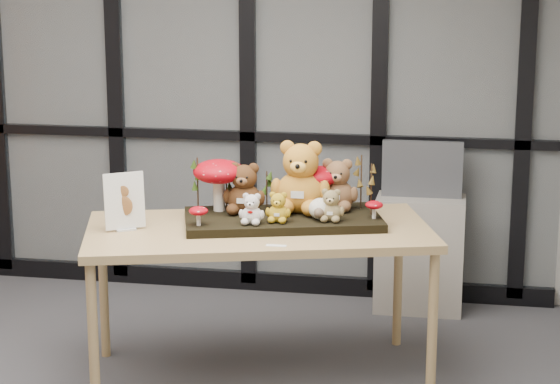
% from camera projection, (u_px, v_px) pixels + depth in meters
% --- Properties ---
extents(room_shell, '(5.00, 5.00, 5.00)m').
position_uv_depth(room_shell, '(15.00, 82.00, 4.19)').
color(room_shell, '#B6B3AC').
rests_on(room_shell, floor).
extents(glass_partition, '(4.90, 0.06, 2.78)m').
position_uv_depth(glass_partition, '(181.00, 78.00, 6.62)').
color(glass_partition, '#2D383F').
rests_on(glass_partition, floor).
extents(display_table, '(1.94, 1.35, 0.83)m').
position_uv_depth(display_table, '(259.00, 240.00, 5.23)').
color(display_table, tan).
rests_on(display_table, floor).
extents(diorama_tray, '(1.12, 0.77, 0.04)m').
position_uv_depth(diorama_tray, '(283.00, 220.00, 5.29)').
color(diorama_tray, black).
rests_on(diorama_tray, display_table).
extents(bear_pooh_yellow, '(0.39, 0.37, 0.42)m').
position_uv_depth(bear_pooh_yellow, '(301.00, 173.00, 5.33)').
color(bear_pooh_yellow, orange).
rests_on(bear_pooh_yellow, diorama_tray).
extents(bear_brown_medium, '(0.27, 0.26, 0.30)m').
position_uv_depth(bear_brown_medium, '(244.00, 185.00, 5.31)').
color(bear_brown_medium, '#492A14').
rests_on(bear_brown_medium, diorama_tray).
extents(bear_tan_back, '(0.28, 0.27, 0.30)m').
position_uv_depth(bear_tan_back, '(337.00, 182.00, 5.39)').
color(bear_tan_back, brown).
rests_on(bear_tan_back, diorama_tray).
extents(bear_small_yellow, '(0.16, 0.15, 0.17)m').
position_uv_depth(bear_small_yellow, '(278.00, 205.00, 5.14)').
color(bear_small_yellow, gold).
rests_on(bear_small_yellow, diorama_tray).
extents(bear_white_bow, '(0.16, 0.15, 0.17)m').
position_uv_depth(bear_white_bow, '(252.00, 207.00, 5.10)').
color(bear_white_bow, silver).
rests_on(bear_white_bow, diorama_tray).
extents(bear_beige_small, '(0.17, 0.16, 0.18)m').
position_uv_depth(bear_beige_small, '(331.00, 203.00, 5.16)').
color(bear_beige_small, olive).
rests_on(bear_beige_small, diorama_tray).
extents(plush_cream_hedgehog, '(0.11, 0.11, 0.12)m').
position_uv_depth(plush_cream_hedgehog, '(321.00, 208.00, 5.20)').
color(plush_cream_hedgehog, white).
rests_on(plush_cream_hedgehog, diorama_tray).
extents(mushroom_back_left, '(0.27, 0.27, 0.30)m').
position_uv_depth(mushroom_back_left, '(219.00, 183.00, 5.36)').
color(mushroom_back_left, '#A20510').
rests_on(mushroom_back_left, diorama_tray).
extents(mushroom_back_right, '(0.23, 0.23, 0.25)m').
position_uv_depth(mushroom_back_right, '(319.00, 185.00, 5.41)').
color(mushroom_back_right, '#A20510').
rests_on(mushroom_back_right, diorama_tray).
extents(mushroom_front_left, '(0.10, 0.10, 0.11)m').
position_uv_depth(mushroom_front_left, '(199.00, 215.00, 5.08)').
color(mushroom_front_left, '#A20510').
rests_on(mushroom_front_left, diorama_tray).
extents(mushroom_front_right, '(0.09, 0.09, 0.10)m').
position_uv_depth(mushroom_front_right, '(374.00, 209.00, 5.22)').
color(mushroom_front_right, '#A20510').
rests_on(mushroom_front_right, diorama_tray).
extents(sprig_green_far_left, '(0.05, 0.05, 0.29)m').
position_uv_depth(sprig_green_far_left, '(198.00, 185.00, 5.34)').
color(sprig_green_far_left, '#1D3A0D').
rests_on(sprig_green_far_left, diorama_tray).
extents(sprig_green_mid_left, '(0.05, 0.05, 0.25)m').
position_uv_depth(sprig_green_mid_left, '(226.00, 185.00, 5.41)').
color(sprig_green_mid_left, '#1D3A0D').
rests_on(sprig_green_mid_left, diorama_tray).
extents(sprig_dry_far_right, '(0.05, 0.05, 0.29)m').
position_uv_depth(sprig_dry_far_right, '(361.00, 182.00, 5.41)').
color(sprig_dry_far_right, brown).
rests_on(sprig_dry_far_right, diorama_tray).
extents(sprig_dry_mid_right, '(0.05, 0.05, 0.27)m').
position_uv_depth(sprig_dry_mid_right, '(371.00, 189.00, 5.28)').
color(sprig_dry_mid_right, brown).
rests_on(sprig_dry_mid_right, diorama_tray).
extents(sprig_green_centre, '(0.05, 0.05, 0.20)m').
position_uv_depth(sprig_green_centre, '(267.00, 189.00, 5.45)').
color(sprig_green_centre, '#1D3A0D').
rests_on(sprig_green_centre, diorama_tray).
extents(sign_holder, '(0.19, 0.14, 0.30)m').
position_uv_depth(sign_holder, '(124.00, 204.00, 5.14)').
color(sign_holder, silver).
rests_on(sign_holder, display_table).
extents(label_card, '(0.10, 0.03, 0.00)m').
position_uv_depth(label_card, '(276.00, 246.00, 4.88)').
color(label_card, white).
rests_on(label_card, display_table).
extents(cabinet, '(0.55, 0.32, 0.73)m').
position_uv_depth(cabinet, '(419.00, 254.00, 6.38)').
color(cabinet, '#9B958A').
rests_on(cabinet, floor).
extents(monitor, '(0.50, 0.05, 0.35)m').
position_uv_depth(monitor, '(422.00, 169.00, 6.28)').
color(monitor, '#4C4E54').
rests_on(monitor, cabinet).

